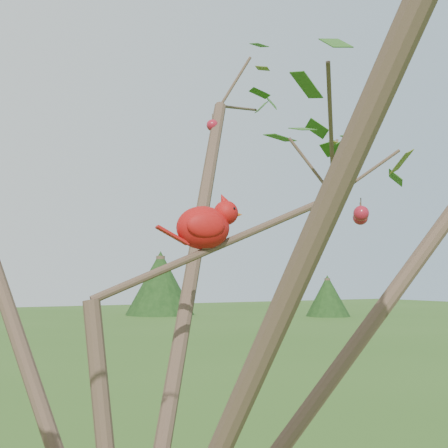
# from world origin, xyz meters

# --- Properties ---
(crabapple_tree) EXTENTS (2.35, 2.05, 2.95)m
(crabapple_tree) POSITION_xyz_m (0.03, -0.02, 2.12)
(crabapple_tree) COLOR #473226
(crabapple_tree) RESTS_ON ground
(cardinal) EXTENTS (0.20, 0.12, 0.14)m
(cardinal) POSITION_xyz_m (0.20, 0.08, 2.11)
(cardinal) COLOR red
(cardinal) RESTS_ON ground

